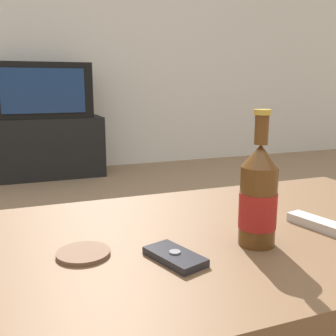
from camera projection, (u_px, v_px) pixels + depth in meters
The scene contains 8 objects.
back_wall at pixel (53, 23), 3.42m from camera, with size 8.00×0.05×2.60m.
coffee_table at pixel (198, 264), 0.84m from camera, with size 1.26×0.65×0.47m.
tv_stand at pixel (46, 147), 3.34m from camera, with size 0.95×0.40×0.51m.
television at pixel (42, 90), 3.24m from camera, with size 0.78×0.38×0.44m.
beer_bottle at pixel (258, 197), 0.76m from camera, with size 0.07×0.07×0.27m.
cell_phone at pixel (175, 256), 0.71m from camera, with size 0.09×0.13×0.02m.
remote_control at pixel (319, 224), 0.86m from camera, with size 0.07×0.15×0.02m.
coaster at pixel (83, 253), 0.73m from camera, with size 0.10×0.10×0.01m.
Camera 1 is at (-0.34, -0.71, 0.78)m, focal length 42.00 mm.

